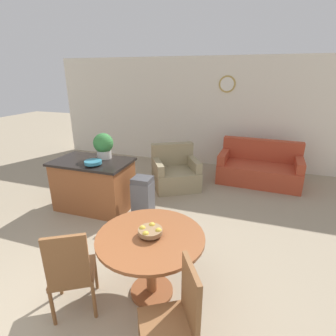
# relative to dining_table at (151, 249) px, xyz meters

# --- Properties ---
(ground_plane) EXTENTS (24.00, 24.00, 0.00)m
(ground_plane) POSITION_rel_dining_table_xyz_m (-0.53, -0.71, -0.58)
(ground_plane) COLOR gray
(wall_back) EXTENTS (8.00, 0.09, 2.70)m
(wall_back) POSITION_rel_dining_table_xyz_m (-0.53, 4.62, 0.78)
(wall_back) COLOR silver
(wall_back) RESTS_ON ground_plane
(dining_table) EXTENTS (1.12, 1.12, 0.74)m
(dining_table) POSITION_rel_dining_table_xyz_m (0.00, 0.00, 0.00)
(dining_table) COLOR brown
(dining_table) RESTS_ON ground_plane
(dining_chair_near_left) EXTENTS (0.58, 0.58, 0.98)m
(dining_chair_near_left) POSITION_rel_dining_table_xyz_m (-0.64, -0.48, -0.05)
(dining_chair_near_left) COLOR brown
(dining_chair_near_left) RESTS_ON ground_plane
(dining_chair_near_right) EXTENTS (0.58, 0.58, 0.98)m
(dining_chair_near_right) POSITION_rel_dining_table_xyz_m (0.48, -0.64, -0.05)
(dining_chair_near_right) COLOR brown
(dining_chair_near_right) RESTS_ON ground_plane
(fruit_bowl) EXTENTS (0.25, 0.25, 0.10)m
(fruit_bowl) POSITION_rel_dining_table_xyz_m (-0.00, 0.00, 0.22)
(fruit_bowl) COLOR olive
(fruit_bowl) RESTS_ON dining_table
(kitchen_island) EXTENTS (1.33, 0.83, 0.89)m
(kitchen_island) POSITION_rel_dining_table_xyz_m (-1.71, 1.52, -0.13)
(kitchen_island) COLOR brown
(kitchen_island) RESTS_ON ground_plane
(teal_bowl) EXTENTS (0.28, 0.28, 0.08)m
(teal_bowl) POSITION_rel_dining_table_xyz_m (-1.55, 1.33, 0.36)
(teal_bowl) COLOR teal
(teal_bowl) RESTS_ON kitchen_island
(potted_plant) EXTENTS (0.35, 0.35, 0.45)m
(potted_plant) POSITION_rel_dining_table_xyz_m (-1.58, 1.72, 0.55)
(potted_plant) COLOR beige
(potted_plant) RESTS_ON kitchen_island
(trash_bin) EXTENTS (0.32, 0.29, 0.71)m
(trash_bin) POSITION_rel_dining_table_xyz_m (-0.76, 1.49, -0.22)
(trash_bin) COLOR #56565B
(trash_bin) RESTS_ON ground_plane
(couch) EXTENTS (1.76, 1.01, 0.90)m
(couch) POSITION_rel_dining_table_xyz_m (1.07, 3.74, -0.27)
(couch) COLOR #B24228
(couch) RESTS_ON ground_plane
(armchair) EXTENTS (1.21, 1.19, 0.88)m
(armchair) POSITION_rel_dining_table_xyz_m (-0.63, 2.88, -0.28)
(armchair) COLOR #998966
(armchair) RESTS_ON ground_plane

